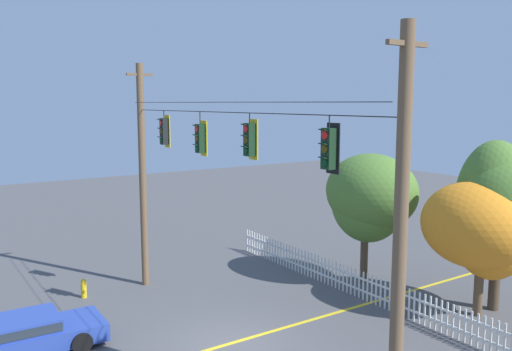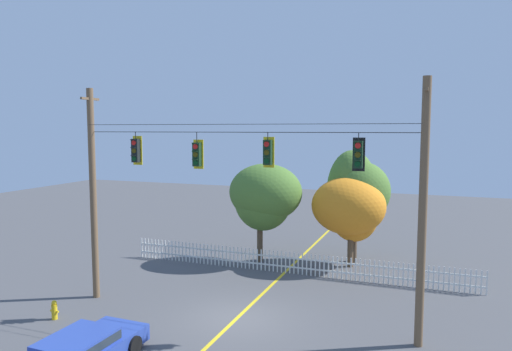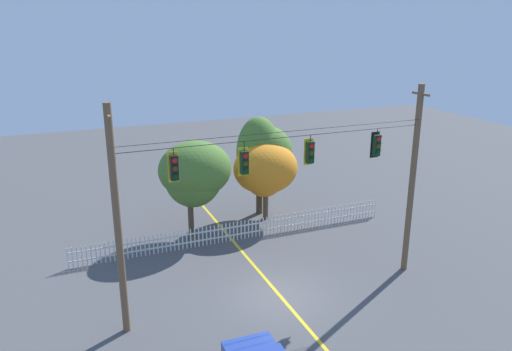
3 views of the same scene
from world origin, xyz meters
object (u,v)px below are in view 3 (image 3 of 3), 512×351
traffic_signal_northbound_primary (244,162)px  traffic_signal_southbound_primary (310,152)px  autumn_oak_far_east (265,170)px  autumn_maple_mid (263,153)px  traffic_signal_northbound_secondary (376,145)px  traffic_signal_westbound_side (174,168)px  autumn_maple_near_fence (194,172)px

traffic_signal_northbound_primary → traffic_signal_southbound_primary: bearing=-0.0°
traffic_signal_southbound_primary → autumn_oak_far_east: 9.39m
traffic_signal_northbound_primary → autumn_maple_mid: size_ratio=0.23×
traffic_signal_southbound_primary → traffic_signal_northbound_secondary: 3.33m
traffic_signal_southbound_primary → autumn_oak_far_east: size_ratio=0.27×
traffic_signal_westbound_side → autumn_maple_near_fence: bearing=69.9°
traffic_signal_westbound_side → autumn_maple_mid: (7.65, 9.45, -2.53)m
traffic_signal_southbound_primary → autumn_maple_mid: size_ratio=0.21×
traffic_signal_northbound_secondary → autumn_maple_mid: traffic_signal_northbound_secondary is taller
autumn_maple_near_fence → autumn_maple_mid: (4.78, 1.61, 0.24)m
traffic_signal_westbound_side → autumn_maple_near_fence: traffic_signal_westbound_side is taller
autumn_maple_near_fence → autumn_oak_far_east: bearing=9.2°
traffic_signal_northbound_primary → traffic_signal_southbound_primary: size_ratio=1.10×
autumn_maple_near_fence → traffic_signal_northbound_secondary: bearing=-51.4°
traffic_signal_northbound_secondary → autumn_maple_mid: bearing=98.9°
traffic_signal_northbound_primary → traffic_signal_northbound_secondary: size_ratio=1.08×
traffic_signal_northbound_secondary → autumn_maple_near_fence: bearing=128.6°
autumn_maple_near_fence → autumn_oak_far_east: autumn_maple_near_fence is taller
autumn_maple_near_fence → autumn_oak_far_east: size_ratio=1.13×
traffic_signal_westbound_side → traffic_signal_northbound_primary: (2.84, -0.00, -0.10)m
traffic_signal_westbound_side → autumn_oak_far_east: 11.88m
traffic_signal_westbound_side → autumn_oak_far_east: (7.48, 8.60, -3.36)m
traffic_signal_northbound_primary → autumn_oak_far_east: 10.30m
traffic_signal_northbound_primary → autumn_oak_far_east: bearing=61.7°
traffic_signal_southbound_primary → autumn_maple_mid: traffic_signal_southbound_primary is taller
traffic_signal_southbound_primary → autumn_oak_far_east: bearing=78.9°
autumn_maple_near_fence → autumn_oak_far_east: (4.61, 0.75, -0.59)m
traffic_signal_westbound_side → traffic_signal_southbound_primary: size_ratio=1.04×
traffic_signal_southbound_primary → traffic_signal_northbound_secondary: (3.33, 0.00, -0.02)m
traffic_signal_northbound_primary → autumn_maple_mid: (4.81, 9.45, -2.42)m
traffic_signal_northbound_primary → autumn_maple_mid: traffic_signal_northbound_primary is taller
traffic_signal_northbound_secondary → autumn_maple_near_fence: 10.41m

